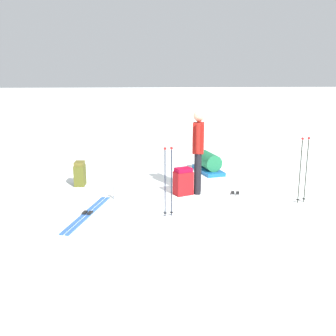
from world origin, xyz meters
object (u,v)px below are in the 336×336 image
Objects in this scene: ski_pair_far at (87,214)px; gear_sled at (208,163)px; backpack_large_dark at (183,182)px; ski_poles_planted_far at (168,178)px; ski_poles_planted_near at (304,167)px; thermos_bottle at (115,193)px; skier_standing at (198,147)px; backpack_bright at (80,174)px; ski_pair_near at (235,194)px.

ski_pair_far is 1.66× the size of gear_sled.
ski_poles_planted_far is at bearing 73.16° from backpack_large_dark.
thermos_bottle is at bearing -6.41° from ski_poles_planted_near.
ski_poles_planted_far reaches higher than gear_sled.
backpack_large_dark is 1.35m from ski_poles_planted_far.
ski_poles_planted_far is 1.53m from thermos_bottle.
skier_standing reaches higher than backpack_bright.
ski_pair_near is 7.09× the size of thermos_bottle.
backpack_bright is 2.06× the size of thermos_bottle.
backpack_bright is (2.19, -0.78, -0.01)m from backpack_large_dark.
backpack_large_dark reaches higher than gear_sled.
gear_sled reaches higher than ski_pair_far.
gear_sled is at bearing -59.09° from ski_poles_planted_near.
ski_pair_far is at bearing 63.49° from thermos_bottle.
ski_poles_planted_near is at bearing 162.48° from backpack_bright.
thermos_bottle is (1.68, 0.33, -0.82)m from skier_standing.
skier_standing is at bearing -12.62° from ski_pair_near.
gear_sled is (-0.47, -1.67, -0.73)m from skier_standing.
backpack_large_dark reaches higher than thermos_bottle.
backpack_bright is 2.74m from ski_poles_planted_far.
ski_poles_planted_near is (-4.42, 1.40, 0.45)m from backpack_bright.
skier_standing reaches higher than thermos_bottle.
skier_standing is at bearing -116.94° from ski_poles_planted_far.
ski_pair_near is 3.44× the size of backpack_bright.
gear_sled is (-0.78, -1.79, -0.05)m from backpack_large_dark.
gear_sled is at bearing -161.25° from backpack_bright.
gear_sled is at bearing -137.09° from thermos_bottle.
skier_standing is 1.22m from ski_pair_near.
ski_pair_near is at bearing -25.93° from ski_poles_planted_near.
backpack_bright is at bearing -47.64° from ski_poles_planted_far.
skier_standing is 2.07m from ski_poles_planted_near.
backpack_large_dark is at bearing 20.25° from skier_standing.
ski_poles_planted_near is (-2.22, 0.62, 0.44)m from backpack_large_dark.
ski_pair_near is 1.10m from backpack_large_dark.
backpack_bright is (3.26, -0.83, 0.25)m from ski_pair_near.
backpack_large_dark is 0.44× the size of ski_poles_planted_near.
gear_sled is 2.94m from thermos_bottle.
ski_poles_planted_near reaches higher than backpack_bright.
gear_sled is at bearing -113.68° from backpack_large_dark.
backpack_bright is at bearing -50.22° from thermos_bottle.
backpack_large_dark is at bearing -149.11° from ski_pair_far.
ski_pair_near is 0.96× the size of ski_pair_far.
ski_pair_far is (2.87, 1.02, -0.00)m from ski_pair_near.
ski_poles_planted_near is (-1.16, 0.56, 0.70)m from ski_pair_near.
ski_pair_near is at bearing -140.89° from ski_poles_planted_far.
thermos_bottle is at bearing 42.91° from gear_sled.
ski_poles_planted_far is at bearing 132.36° from backpack_bright.
skier_standing is 1.33× the size of ski_poles_planted_near.
ski_pair_far is 0.97m from thermos_bottle.
backpack_large_dark is at bearing -2.97° from ski_pair_near.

